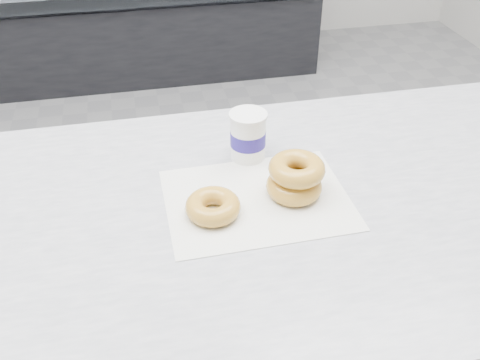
{
  "coord_description": "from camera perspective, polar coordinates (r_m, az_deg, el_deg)",
  "views": [
    {
      "loc": [
        0.01,
        -1.34,
        1.52
      ],
      "look_at": [
        0.18,
        -0.56,
        0.94
      ],
      "focal_mm": 40.0,
      "sensor_mm": 36.0,
      "label": 1
    }
  ],
  "objects": [
    {
      "name": "donut_stack",
      "position": [
        1.0,
        5.93,
        0.28
      ],
      "size": [
        0.14,
        0.14,
        0.07
      ],
      "color": "gold",
      "rests_on": "wax_paper"
    },
    {
      "name": "coffee_cup",
      "position": [
        1.09,
        0.86,
        4.77
      ],
      "size": [
        0.1,
        0.1,
        0.1
      ],
      "rotation": [
        0.0,
        0.0,
        0.39
      ],
      "color": "white",
      "rests_on": "counter"
    },
    {
      "name": "wax_paper",
      "position": [
        1.0,
        1.83,
        -2.07
      ],
      "size": [
        0.34,
        0.26,
        0.0
      ],
      "primitive_type": "cube",
      "rotation": [
        0.0,
        0.0,
        0.01
      ],
      "color": "silver",
      "rests_on": "counter"
    },
    {
      "name": "donut_single",
      "position": [
        0.96,
        -2.91,
        -2.82
      ],
      "size": [
        0.11,
        0.11,
        0.03
      ],
      "primitive_type": "torus",
      "rotation": [
        0.0,
        0.0,
        0.14
      ],
      "color": "gold",
      "rests_on": "wax_paper"
    },
    {
      "name": "ground",
      "position": [
        2.03,
        -8.63,
        -12.98
      ],
      "size": [
        5.0,
        5.0,
        0.0
      ],
      "primitive_type": "plane",
      "color": "gray",
      "rests_on": "ground"
    }
  ]
}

